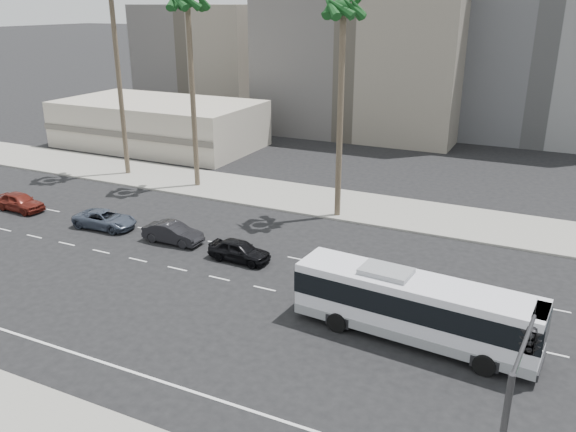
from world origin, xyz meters
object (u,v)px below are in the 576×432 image
Objects in this scene: city_bus at (414,306)px; palm_near at (343,13)px; car_d at (20,202)px; palm_mid at (188,5)px; car_a at (239,250)px; car_b at (173,233)px; traffic_signal at (527,351)px; car_c at (105,219)px.

palm_near reaches higher than city_bus.
city_bus is 32.46m from car_d.
car_d is at bearing -128.16° from palm_mid.
city_bus is at bearing -34.92° from palm_mid.
palm_near reaches higher than car_a.
city_bus is 2.81× the size of car_b.
traffic_signal reaches higher than city_bus.
palm_mid is at bearing 149.81° from city_bus.
palm_near is (14.13, 9.42, 13.91)m from car_c.
traffic_signal is at bearing -106.27° from car_d.
palm_near reaches higher than traffic_signal.
palm_mid is (0.29, 11.26, 14.35)m from car_c.
palm_mid is (8.84, 11.26, 14.27)m from car_d.
car_b is 6.02m from car_c.
palm_mid is (-11.23, 12.01, 14.31)m from car_a.
traffic_signal reaches higher than car_a.
car_d is at bearing 175.94° from city_bus.
car_b is 0.25× the size of palm_mid.
palm_near is at bearing -12.70° from car_a.
car_d reaches higher than car_a.
palm_near is (8.12, 9.55, 13.86)m from car_b.
palm_mid reaches higher than city_bus.
car_d is at bearing -157.46° from palm_near.
city_bus is 2.54× the size of car_c.
car_c is at bearing -146.31° from palm_near.
palm_mid is (-23.22, 16.21, 13.25)m from city_bus.
car_b is at bearing 169.32° from city_bus.
palm_mid reaches higher than traffic_signal.
traffic_signal is at bearing -57.05° from palm_near.
car_c is at bearing 87.99° from car_a.
car_b is 26.45m from traffic_signal.
city_bus is 0.70× the size of palm_mid.
car_d is at bearing 165.44° from traffic_signal.
car_a is at bearing -97.43° from car_c.
car_a is 0.95× the size of car_d.
palm_near is at bearing -7.57° from palm_mid.
city_bus is at bearing -95.83° from car_d.
city_bus is at bearing -105.59° from car_c.
traffic_signal is (37.20, -12.97, 4.75)m from car_d.
car_d reaches higher than car_b.
city_bus is at bearing 127.31° from traffic_signal.
car_c is (-6.02, 0.13, -0.05)m from car_b.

